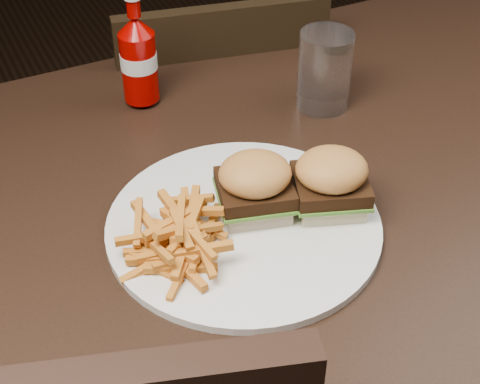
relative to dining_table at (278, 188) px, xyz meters
name	(u,v)px	position (x,y,z in m)	size (l,w,h in m)	color
dining_table	(278,188)	(0.00, 0.00, 0.00)	(1.20, 0.80, 0.04)	black
chair_far	(207,151)	(0.11, 0.50, -0.30)	(0.38, 0.38, 0.04)	black
plate	(244,226)	(-0.09, -0.07, 0.03)	(0.33, 0.33, 0.01)	white
sandwich_half_a	(255,203)	(-0.06, -0.06, 0.04)	(0.08, 0.07, 0.02)	beige
sandwich_half_b	(329,199)	(0.02, -0.09, 0.04)	(0.08, 0.07, 0.02)	#F3EBB3
fries_pile	(181,233)	(-0.17, -0.08, 0.05)	(0.12, 0.12, 0.05)	#B4591E
ketchup_bottle	(139,67)	(-0.10, 0.25, 0.08)	(0.05, 0.05, 0.11)	#9A0100
tumbler	(324,72)	(0.14, 0.13, 0.08)	(0.08, 0.08, 0.12)	white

